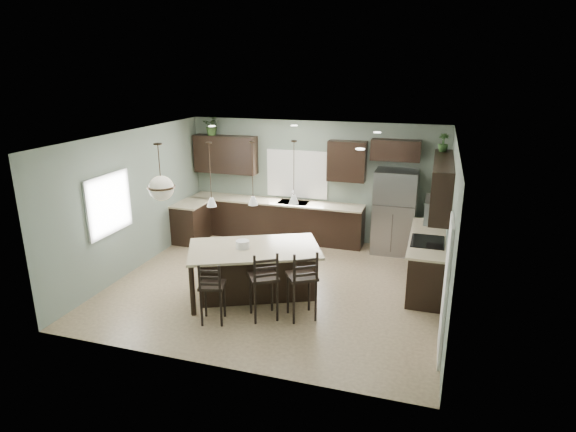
{
  "coord_description": "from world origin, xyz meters",
  "views": [
    {
      "loc": [
        2.69,
        -7.93,
        3.95
      ],
      "look_at": [
        0.1,
        0.4,
        1.25
      ],
      "focal_mm": 30.0,
      "sensor_mm": 36.0,
      "label": 1
    }
  ],
  "objects_px": {
    "kitchen_island": "(255,272)",
    "bar_stool_center": "(264,284)",
    "refrigerator": "(394,212)",
    "bar_stool_left": "(212,292)",
    "serving_dish": "(243,244)",
    "plant_back_left": "(212,126)",
    "bar_stool_right": "(302,284)"
  },
  "relations": [
    {
      "from": "refrigerator",
      "to": "plant_back_left",
      "type": "bearing_deg",
      "value": 177.89
    },
    {
      "from": "kitchen_island",
      "to": "plant_back_left",
      "type": "bearing_deg",
      "value": 100.65
    },
    {
      "from": "bar_stool_left",
      "to": "kitchen_island",
      "type": "bearing_deg",
      "value": 59.03
    },
    {
      "from": "bar_stool_center",
      "to": "kitchen_island",
      "type": "bearing_deg",
      "value": 88.45
    },
    {
      "from": "refrigerator",
      "to": "bar_stool_left",
      "type": "bearing_deg",
      "value": -121.36
    },
    {
      "from": "refrigerator",
      "to": "bar_stool_right",
      "type": "height_order",
      "value": "refrigerator"
    },
    {
      "from": "bar_stool_center",
      "to": "plant_back_left",
      "type": "bearing_deg",
      "value": 92.04
    },
    {
      "from": "refrigerator",
      "to": "kitchen_island",
      "type": "xyz_separation_m",
      "value": [
        -2.15,
        -2.96,
        -0.46
      ]
    },
    {
      "from": "refrigerator",
      "to": "bar_stool_left",
      "type": "relative_size",
      "value": 1.75
    },
    {
      "from": "refrigerator",
      "to": "kitchen_island",
      "type": "distance_m",
      "value": 3.68
    },
    {
      "from": "refrigerator",
      "to": "bar_stool_right",
      "type": "relative_size",
      "value": 1.53
    },
    {
      "from": "bar_stool_right",
      "to": "plant_back_left",
      "type": "height_order",
      "value": "plant_back_left"
    },
    {
      "from": "bar_stool_center",
      "to": "plant_back_left",
      "type": "relative_size",
      "value": 2.62
    },
    {
      "from": "refrigerator",
      "to": "serving_dish",
      "type": "bearing_deg",
      "value": -127.45
    },
    {
      "from": "bar_stool_left",
      "to": "bar_stool_right",
      "type": "distance_m",
      "value": 1.44
    },
    {
      "from": "kitchen_island",
      "to": "bar_stool_right",
      "type": "distance_m",
      "value": 1.15
    },
    {
      "from": "serving_dish",
      "to": "bar_stool_center",
      "type": "xyz_separation_m",
      "value": [
        0.61,
        -0.62,
        -0.4
      ]
    },
    {
      "from": "kitchen_island",
      "to": "serving_dish",
      "type": "height_order",
      "value": "serving_dish"
    },
    {
      "from": "plant_back_left",
      "to": "kitchen_island",
      "type": "bearing_deg",
      "value": -54.4
    },
    {
      "from": "kitchen_island",
      "to": "bar_stool_center",
      "type": "bearing_deg",
      "value": -83.71
    },
    {
      "from": "bar_stool_right",
      "to": "plant_back_left",
      "type": "xyz_separation_m",
      "value": [
        -3.25,
        3.63,
        2.02
      ]
    },
    {
      "from": "serving_dish",
      "to": "plant_back_left",
      "type": "bearing_deg",
      "value": 122.63
    },
    {
      "from": "plant_back_left",
      "to": "bar_stool_left",
      "type": "bearing_deg",
      "value": -65.33
    },
    {
      "from": "bar_stool_center",
      "to": "serving_dish",
      "type": "bearing_deg",
      "value": 101.7
    },
    {
      "from": "kitchen_island",
      "to": "bar_stool_left",
      "type": "distance_m",
      "value": 1.12
    },
    {
      "from": "refrigerator",
      "to": "kitchen_island",
      "type": "relative_size",
      "value": 0.81
    },
    {
      "from": "bar_stool_right",
      "to": "serving_dish",
      "type": "bearing_deg",
      "value": 127.97
    },
    {
      "from": "refrigerator",
      "to": "bar_stool_center",
      "type": "distance_m",
      "value": 4.06
    },
    {
      "from": "kitchen_island",
      "to": "bar_stool_center",
      "type": "distance_m",
      "value": 0.83
    },
    {
      "from": "kitchen_island",
      "to": "refrigerator",
      "type": "bearing_deg",
      "value": 29.05
    },
    {
      "from": "bar_stool_left",
      "to": "plant_back_left",
      "type": "relative_size",
      "value": 2.32
    },
    {
      "from": "kitchen_island",
      "to": "bar_stool_center",
      "type": "height_order",
      "value": "bar_stool_center"
    }
  ]
}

